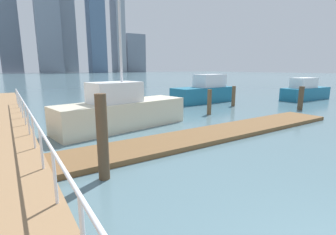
# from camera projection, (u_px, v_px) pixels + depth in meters

# --- Properties ---
(ground_plane) EXTENTS (300.00, 300.00, 0.00)m
(ground_plane) POSITION_uv_depth(u_px,v_px,m) (66.00, 106.00, 18.90)
(ground_plane) COLOR slate
(floating_dock) EXTENTS (14.63, 2.00, 0.18)m
(floating_dock) POSITION_uv_depth(u_px,v_px,m) (217.00, 133.00, 10.76)
(floating_dock) COLOR brown
(floating_dock) RESTS_ON ground_plane
(boardwalk_railing) EXTENTS (0.06, 23.30, 1.08)m
(boardwalk_railing) POSITION_uv_depth(u_px,v_px,m) (32.00, 122.00, 7.60)
(boardwalk_railing) COLOR white
(boardwalk_railing) RESTS_ON boardwalk
(dock_piling_0) EXTENTS (0.27, 0.27, 1.96)m
(dock_piling_0) POSITION_uv_depth(u_px,v_px,m) (136.00, 101.00, 14.31)
(dock_piling_0) COLOR brown
(dock_piling_0) RESTS_ON ground_plane
(dock_piling_1) EXTENTS (0.27, 0.27, 1.59)m
(dock_piling_1) POSITION_uv_depth(u_px,v_px,m) (209.00, 102.00, 15.42)
(dock_piling_1) COLOR brown
(dock_piling_1) RESTS_ON ground_plane
(dock_piling_2) EXTENTS (0.29, 0.29, 2.26)m
(dock_piling_2) POSITION_uv_depth(u_px,v_px,m) (102.00, 138.00, 6.31)
(dock_piling_2) COLOR brown
(dock_piling_2) RESTS_ON ground_plane
(dock_piling_3) EXTENTS (0.35, 0.35, 1.64)m
(dock_piling_3) POSITION_uv_depth(u_px,v_px,m) (301.00, 98.00, 17.20)
(dock_piling_3) COLOR brown
(dock_piling_3) RESTS_ON ground_plane
(dock_piling_4) EXTENTS (0.28, 0.28, 1.53)m
(dock_piling_4) POSITION_uv_depth(u_px,v_px,m) (234.00, 96.00, 18.91)
(dock_piling_4) COLOR brown
(dock_piling_4) RESTS_ON ground_plane
(moored_boat_0) EXTENTS (5.70, 2.29, 2.36)m
(moored_boat_0) POSITION_uv_depth(u_px,v_px,m) (204.00, 92.00, 21.02)
(moored_boat_0) COLOR #1E6B8C
(moored_boat_0) RESTS_ON ground_plane
(moored_boat_1) EXTENTS (5.52, 1.81, 2.02)m
(moored_boat_1) POSITION_uv_depth(u_px,v_px,m) (305.00, 91.00, 22.66)
(moored_boat_1) COLOR #1E6B8C
(moored_boat_1) RESTS_ON ground_plane
(moored_boat_3) EXTENTS (6.78, 2.95, 6.38)m
(moored_boat_3) POSITION_uv_depth(u_px,v_px,m) (122.00, 111.00, 11.94)
(moored_boat_3) COLOR beige
(moored_boat_3) RESTS_ON ground_plane
(skyline_tower_2) EXTENTS (11.50, 11.09, 42.05)m
(skyline_tower_2) POSITION_uv_depth(u_px,v_px,m) (9.00, 37.00, 147.39)
(skyline_tower_2) COLOR slate
(skyline_tower_2) RESTS_ON ground_plane
(skyline_tower_3) EXTENTS (13.66, 6.87, 52.50)m
(skyline_tower_3) POSITION_uv_depth(u_px,v_px,m) (48.00, 28.00, 145.28)
(skyline_tower_3) COLOR gray
(skyline_tower_3) RESTS_ON ground_plane
(skyline_tower_4) EXTENTS (11.02, 13.80, 82.99)m
(skyline_tower_4) POSITION_uv_depth(u_px,v_px,m) (63.00, 7.00, 157.06)
(skyline_tower_4) COLOR #8C939E
(skyline_tower_4) RESTS_ON ground_plane
(skyline_tower_5) EXTENTS (10.39, 14.20, 60.68)m
(skyline_tower_5) POSITION_uv_depth(u_px,v_px,m) (96.00, 23.00, 151.09)
(skyline_tower_5) COLOR slate
(skyline_tower_5) RESTS_ON ground_plane
(skyline_tower_6) EXTENTS (7.36, 9.54, 66.26)m
(skyline_tower_6) POSITION_uv_depth(u_px,v_px,m) (118.00, 22.00, 163.21)
(skyline_tower_6) COLOR #8C939E
(skyline_tower_6) RESTS_ON ground_plane
(skyline_tower_7) EXTENTS (14.36, 9.31, 26.47)m
(skyline_tower_7) POSITION_uv_depth(u_px,v_px,m) (134.00, 53.00, 177.55)
(skyline_tower_7) COLOR slate
(skyline_tower_7) RESTS_ON ground_plane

